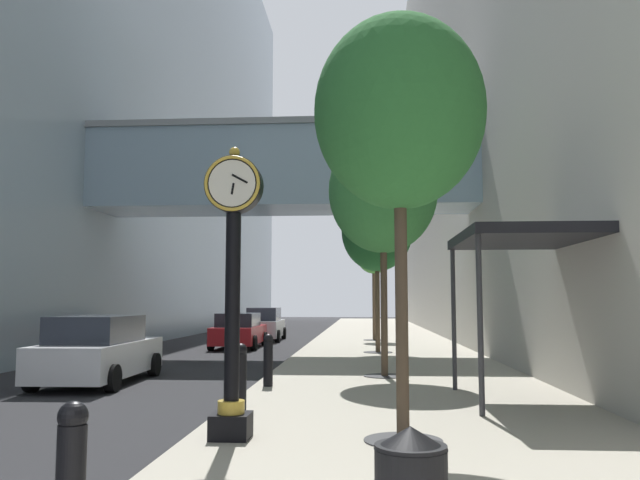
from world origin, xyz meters
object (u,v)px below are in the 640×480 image
at_px(bollard_nearest, 71,478).
at_px(bollard_fourth, 268,359).
at_px(street_tree_far, 374,254).
at_px(car_red_far, 239,331).
at_px(car_white_near, 99,351).
at_px(car_silver_mid, 265,325).
at_px(bollard_third, 241,376).
at_px(street_tree_mid_near, 383,191).
at_px(street_clock, 233,276).
at_px(street_tree_near, 399,114).
at_px(street_tree_mid_far, 377,231).

distance_m(bollard_nearest, bollard_fourth, 9.89).
distance_m(street_tree_far, car_red_far, 8.14).
relative_size(street_tree_far, car_white_near, 1.16).
height_order(bollard_fourth, car_white_near, car_white_near).
bearing_deg(car_silver_mid, bollard_fourth, -80.87).
height_order(bollard_third, bollard_fourth, same).
bearing_deg(car_red_far, street_tree_mid_near, -61.95).
relative_size(street_clock, car_white_near, 0.90).
distance_m(street_tree_mid_near, car_silver_mid, 18.21).
bearing_deg(bollard_nearest, car_red_far, 98.16).
relative_size(bollard_third, car_white_near, 0.25).
bearing_deg(street_clock, car_red_far, 100.87).
bearing_deg(street_tree_near, street_clock, 179.97).
bearing_deg(bollard_third, bollard_fourth, 90.00).
bearing_deg(car_silver_mid, car_red_far, -93.57).
height_order(street_tree_far, car_red_far, street_tree_far).
bearing_deg(street_tree_mid_far, bollard_nearest, -97.92).
relative_size(street_tree_near, car_silver_mid, 1.33).
xyz_separation_m(bollard_nearest, street_tree_far, (2.74, 27.37, 3.71)).
relative_size(street_tree_mid_far, car_silver_mid, 1.35).
bearing_deg(street_tree_near, bollard_fourth, 116.24).
height_order(car_silver_mid, car_red_far, car_silver_mid).
bearing_deg(bollard_fourth, street_tree_near, -63.76).
bearing_deg(street_tree_mid_near, car_silver_mid, 109.01).
xyz_separation_m(street_tree_mid_near, car_red_far, (-6.11, 11.46, -4.24)).
relative_size(bollard_fourth, street_tree_mid_near, 0.18).
bearing_deg(street_tree_near, street_tree_far, 90.00).
xyz_separation_m(bollard_fourth, car_red_far, (-3.37, 13.58, 0.00)).
distance_m(bollard_fourth, street_tree_mid_far, 10.94).
height_order(street_tree_mid_near, car_white_near, street_tree_mid_near).
relative_size(street_tree_near, car_white_near, 1.31).
bearing_deg(bollard_nearest, street_tree_far, 84.28).
bearing_deg(street_tree_far, bollard_fourth, -98.91).
xyz_separation_m(street_clock, street_tree_mid_near, (2.43, 7.68, 2.56)).
height_order(street_tree_mid_near, car_silver_mid, street_tree_mid_near).
relative_size(bollard_nearest, street_tree_far, 0.22).
distance_m(car_white_near, car_silver_mid, 17.71).
height_order(street_clock, car_silver_mid, street_clock).
xyz_separation_m(bollard_fourth, street_tree_near, (2.74, -5.56, 4.05)).
bearing_deg(bollard_fourth, street_tree_far, 81.09).
distance_m(street_clock, bollard_nearest, 4.66).
distance_m(bollard_third, car_red_far, 17.21).
bearing_deg(street_tree_far, bollard_nearest, -95.72).
distance_m(bollard_fourth, car_white_near, 4.70).
distance_m(bollard_nearest, car_red_far, 23.71).
distance_m(street_tree_mid_near, street_tree_far, 15.37).
distance_m(street_tree_mid_far, street_tree_far, 7.68).
relative_size(street_tree_mid_near, street_tree_mid_far, 1.05).
xyz_separation_m(car_silver_mid, car_red_far, (-0.33, -5.31, -0.08)).
relative_size(street_clock, car_red_far, 0.93).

